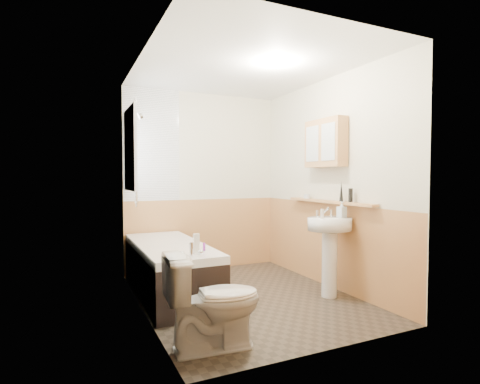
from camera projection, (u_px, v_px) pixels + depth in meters
name	position (u px, v px, depth m)	size (l,w,h in m)	color
floor	(246.00, 297.00, 4.10)	(2.80, 2.80, 0.00)	#2E2821
ceiling	(246.00, 67.00, 4.00)	(2.80, 2.80, 0.00)	white
wall_back	(203.00, 182.00, 5.33)	(2.20, 0.02, 2.50)	beige
wall_front	(328.00, 186.00, 2.78)	(2.20, 0.02, 2.50)	beige
wall_left	(142.00, 184.00, 3.59)	(0.02, 2.80, 2.50)	beige
wall_right	(328.00, 183.00, 4.52)	(0.02, 2.80, 2.50)	beige
wainscot_right	(326.00, 244.00, 4.54)	(0.01, 2.80, 1.00)	tan
wainscot_front	(326.00, 285.00, 2.83)	(2.20, 0.01, 1.00)	tan
wainscot_back	(204.00, 234.00, 5.34)	(2.20, 0.01, 1.00)	tan
tile_cladding_left	(144.00, 184.00, 3.60)	(0.01, 2.80, 2.50)	white
tile_return_back	(152.00, 145.00, 4.99)	(0.75, 0.01, 1.50)	white
window	(131.00, 149.00, 4.45)	(0.03, 0.79, 0.99)	white
bathtub	(170.00, 268.00, 4.20)	(0.70, 1.81, 0.71)	black
shower_riser	(137.00, 143.00, 4.21)	(0.11, 0.08, 1.23)	silver
toilet	(213.00, 301.00, 2.86)	(0.42, 0.75, 0.73)	white
sink	(330.00, 240.00, 4.09)	(0.51, 0.41, 0.99)	white
pine_shelf	(328.00, 202.00, 4.42)	(0.10, 1.49, 0.03)	tan
medicine_cabinet	(325.00, 143.00, 4.41)	(0.16, 0.62, 0.56)	tan
foam_can	(351.00, 195.00, 4.07)	(0.05, 0.05, 0.15)	black
green_bottle	(341.00, 191.00, 4.21)	(0.05, 0.05, 0.23)	black
black_jar	(307.00, 196.00, 4.81)	(0.08, 0.08, 0.05)	silver
soap_bottle	(342.00, 214.00, 4.09)	(0.08, 0.18, 0.08)	silver
clear_bottle	(322.00, 214.00, 3.97)	(0.04, 0.04, 0.10)	silver
blue_gel	(196.00, 244.00, 3.59)	(0.05, 0.03, 0.20)	silver
cream_jar	(172.00, 255.00, 3.43)	(0.07, 0.07, 0.05)	#19339E
orange_bottle	(204.00, 247.00, 3.77)	(0.03, 0.03, 0.08)	purple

